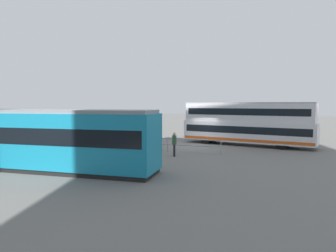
{
  "coord_description": "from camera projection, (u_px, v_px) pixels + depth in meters",
  "views": [
    {
      "loc": [
        -9.22,
        25.98,
        3.83
      ],
      "look_at": [
        1.17,
        4.41,
        2.05
      ],
      "focal_mm": 32.31,
      "sensor_mm": 36.0,
      "label": 1
    }
  ],
  "objects": [
    {
      "name": "ground_plane",
      "position": [
        200.0,
        146.0,
        27.62
      ],
      "size": [
        160.0,
        160.0,
        0.0
      ],
      "primitive_type": "plane",
      "color": "slate"
    },
    {
      "name": "tram_yellow",
      "position": [
        50.0,
        139.0,
        17.29
      ],
      "size": [
        12.86,
        4.82,
        3.49
      ],
      "color": "teal",
      "rests_on": "ground"
    },
    {
      "name": "pedestrian_crossing",
      "position": [
        174.0,
        142.0,
        21.92
      ],
      "size": [
        0.44,
        0.44,
        1.76
      ],
      "color": "black",
      "rests_on": "ground"
    },
    {
      "name": "double_decker_bus",
      "position": [
        247.0,
        123.0,
        27.73
      ],
      "size": [
        12.01,
        3.63,
        3.95
      ],
      "color": "white",
      "rests_on": "ground"
    },
    {
      "name": "pedestrian_near_railing",
      "position": [
        118.0,
        137.0,
        25.07
      ],
      "size": [
        0.34,
        0.36,
        1.78
      ],
      "color": "black",
      "rests_on": "ground"
    },
    {
      "name": "info_sign",
      "position": [
        132.0,
        128.0,
        26.59
      ],
      "size": [
        0.99,
        0.14,
        2.44
      ],
      "color": "slate",
      "rests_on": "ground"
    },
    {
      "name": "pedestrian_railing",
      "position": [
        167.0,
        142.0,
        24.15
      ],
      "size": [
        8.6,
        1.02,
        1.08
      ],
      "color": "gray",
      "rests_on": "ground"
    }
  ]
}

